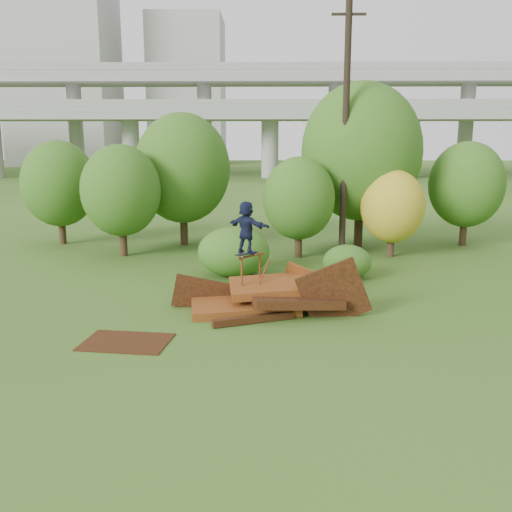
{
  "coord_description": "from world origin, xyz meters",
  "views": [
    {
      "loc": [
        -0.51,
        -14.81,
        5.09
      ],
      "look_at": [
        -0.8,
        2.0,
        1.6
      ],
      "focal_mm": 40.0,
      "sensor_mm": 36.0,
      "label": 1
    }
  ],
  "objects_px": {
    "scrap_pile": "(268,298)",
    "skater": "(246,227)",
    "flat_plate": "(126,342)",
    "utility_pole": "(345,128)"
  },
  "relations": [
    {
      "from": "scrap_pile",
      "to": "flat_plate",
      "type": "xyz_separation_m",
      "value": [
        -3.62,
        -2.77,
        -0.38
      ]
    },
    {
      "from": "utility_pole",
      "to": "flat_plate",
      "type": "bearing_deg",
      "value": -122.37
    },
    {
      "from": "scrap_pile",
      "to": "skater",
      "type": "relative_size",
      "value": 3.88
    },
    {
      "from": "scrap_pile",
      "to": "skater",
      "type": "bearing_deg",
      "value": 163.8
    },
    {
      "from": "skater",
      "to": "flat_plate",
      "type": "relative_size",
      "value": 0.72
    },
    {
      "from": "scrap_pile",
      "to": "flat_plate",
      "type": "relative_size",
      "value": 2.8
    },
    {
      "from": "skater",
      "to": "utility_pole",
      "type": "height_order",
      "value": "utility_pole"
    },
    {
      "from": "flat_plate",
      "to": "skater",
      "type": "bearing_deg",
      "value": 44.95
    },
    {
      "from": "flat_plate",
      "to": "utility_pole",
      "type": "bearing_deg",
      "value": 57.63
    },
    {
      "from": "skater",
      "to": "utility_pole",
      "type": "distance_m",
      "value": 9.26
    }
  ]
}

